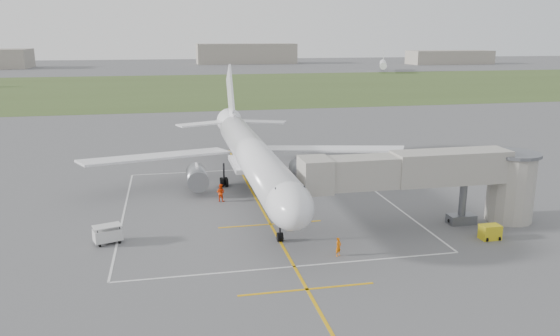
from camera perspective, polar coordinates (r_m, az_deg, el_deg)
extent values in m
plane|color=#505052|center=(61.87, -2.74, -2.83)|extent=(700.00, 700.00, 0.00)
cube|color=#3D5123|center=(189.62, -9.01, 8.30)|extent=(700.00, 120.00, 0.02)
cube|color=#DA9E0C|center=(57.16, -1.95, -4.23)|extent=(0.25, 60.00, 0.01)
cube|color=#DA9E0C|center=(39.90, 2.84, -12.54)|extent=(10.00, 0.25, 0.01)
cube|color=#DA9E0C|center=(52.50, -1.01, -5.89)|extent=(10.00, 0.25, 0.01)
cube|color=silver|center=(73.33, -4.22, -0.19)|extent=(28.00, 0.20, 0.01)
cube|color=silver|center=(43.42, 1.50, -10.25)|extent=(28.00, 0.20, 0.01)
cube|color=silver|center=(57.57, -16.03, -4.65)|extent=(0.20, 32.00, 0.01)
cube|color=silver|center=(61.87, 10.79, -3.06)|extent=(0.20, 32.00, 0.01)
cylinder|color=silver|center=(60.73, -2.79, 1.24)|extent=(3.80, 36.00, 3.80)
ellipsoid|color=silver|center=(43.64, 0.93, -3.81)|extent=(3.80, 7.22, 3.80)
cube|color=black|center=(42.49, 1.20, -2.82)|extent=(2.40, 1.60, 0.99)
cone|color=silver|center=(80.62, -5.09, 4.63)|extent=(3.80, 6.00, 3.80)
cube|color=silver|center=(68.94, 5.08, 2.00)|extent=(17.93, 11.24, 1.23)
cube|color=silver|center=(66.10, -12.63, 1.20)|extent=(17.93, 11.24, 1.23)
cube|color=silver|center=(63.97, -3.19, 0.46)|extent=(4.20, 8.00, 0.50)
cube|color=silver|center=(80.74, -5.21, 7.72)|extent=(0.30, 7.89, 8.65)
cube|color=silver|center=(78.95, -4.98, 5.39)|extent=(0.35, 5.00, 1.20)
cube|color=silver|center=(80.88, -2.10, 4.84)|extent=(7.85, 5.03, 0.20)
cube|color=silver|center=(79.93, -8.06, 4.61)|extent=(7.85, 5.03, 0.20)
cylinder|color=slate|center=(64.92, 2.30, -0.28)|extent=(2.30, 4.20, 2.30)
cube|color=silver|center=(64.45, 2.37, 0.34)|extent=(0.25, 2.40, 1.20)
cylinder|color=slate|center=(63.15, -8.68, -0.84)|extent=(2.30, 4.20, 2.30)
cube|color=silver|center=(62.67, -8.69, -0.20)|extent=(0.25, 2.40, 1.20)
cylinder|color=black|center=(47.91, 0.00, -6.21)|extent=(0.18, 0.18, 2.60)
cylinder|color=black|center=(48.20, -0.13, -7.23)|extent=(0.28, 0.80, 0.80)
cylinder|color=black|center=(48.25, 0.12, -7.21)|extent=(0.28, 0.80, 0.80)
cylinder|color=black|center=(66.25, -0.89, -0.43)|extent=(0.22, 0.22, 2.80)
cylinder|color=black|center=(66.10, -1.07, -1.29)|extent=(0.32, 0.96, 0.96)
cylinder|color=black|center=(66.20, -0.59, -1.27)|extent=(0.32, 0.96, 0.96)
cylinder|color=black|center=(66.76, -1.18, -1.14)|extent=(0.32, 0.96, 0.96)
cylinder|color=black|center=(66.87, -0.71, -1.11)|extent=(0.32, 0.96, 0.96)
cylinder|color=black|center=(65.44, -5.88, -0.69)|extent=(0.22, 0.22, 2.80)
cylinder|color=black|center=(65.32, -6.08, -1.55)|extent=(0.32, 0.96, 0.96)
cylinder|color=black|center=(65.37, -5.59, -1.53)|extent=(0.32, 0.96, 0.96)
cylinder|color=black|center=(65.99, -6.14, -1.40)|extent=(0.32, 0.96, 0.96)
cylinder|color=black|center=(66.04, -5.65, -1.37)|extent=(0.32, 0.96, 0.96)
cube|color=gray|center=(49.63, 8.55, -0.46)|extent=(11.09, 2.90, 2.80)
cube|color=gray|center=(53.21, 17.39, 0.13)|extent=(11.09, 3.10, 3.00)
cube|color=gray|center=(48.33, 3.70, -0.72)|extent=(2.60, 3.40, 3.00)
cylinder|color=slate|center=(54.88, 18.54, -3.45)|extent=(0.70, 0.70, 4.20)
cube|color=slate|center=(55.38, 18.41, -5.08)|extent=(2.60, 1.40, 0.90)
cylinder|color=gray|center=(57.23, 22.96, -1.99)|extent=(4.40, 4.40, 6.40)
cylinder|color=slate|center=(56.47, 23.28, 1.33)|extent=(5.00, 5.00, 0.30)
cylinder|color=black|center=(54.92, 17.49, -5.27)|extent=(0.70, 0.30, 0.70)
cylinder|color=black|center=(55.90, 19.29, -5.08)|extent=(0.70, 0.30, 0.70)
cube|color=gold|center=(52.09, 21.10, -6.26)|extent=(1.77, 1.17, 1.31)
cylinder|color=black|center=(51.54, 20.78, -7.00)|extent=(0.18, 0.39, 0.38)
cylinder|color=black|center=(52.21, 21.91, -6.83)|extent=(0.18, 0.39, 0.38)
cube|color=silver|center=(49.96, -17.56, -6.65)|extent=(2.65, 2.06, 1.03)
cube|color=silver|center=(49.69, -17.63, -5.79)|extent=(2.65, 2.06, 0.07)
cylinder|color=black|center=(49.21, -18.49, -6.81)|extent=(0.07, 0.07, 1.21)
cylinder|color=black|center=(49.56, -16.38, -6.50)|extent=(0.07, 0.07, 1.21)
cylinder|color=black|center=(50.24, -18.76, -6.40)|extent=(0.07, 0.07, 1.21)
cylinder|color=black|center=(50.59, -16.69, -6.10)|extent=(0.07, 0.07, 1.21)
cylinder|color=black|center=(49.54, -18.33, -7.63)|extent=(0.28, 0.41, 0.37)
cylinder|color=black|center=(49.86, -16.43, -7.35)|extent=(0.28, 0.41, 0.37)
cylinder|color=black|center=(50.49, -18.58, -7.25)|extent=(0.28, 0.41, 0.37)
cylinder|color=black|center=(50.80, -16.72, -6.97)|extent=(0.28, 0.41, 0.37)
imported|color=orange|center=(45.33, 6.13, -8.19)|extent=(0.69, 0.63, 1.58)
imported|color=red|center=(59.60, -6.22, -2.57)|extent=(1.20, 1.12, 1.96)
cube|color=gray|center=(342.32, -3.55, 11.84)|extent=(60.00, 20.00, 12.00)
cube|color=gray|center=(352.16, 17.31, 10.99)|extent=(50.00, 18.00, 8.00)
cylinder|color=silver|center=(272.75, 10.72, 10.60)|extent=(14.88, 30.89, 3.20)
cube|color=silver|center=(272.55, 10.76, 11.55)|extent=(1.77, 3.82, 5.50)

